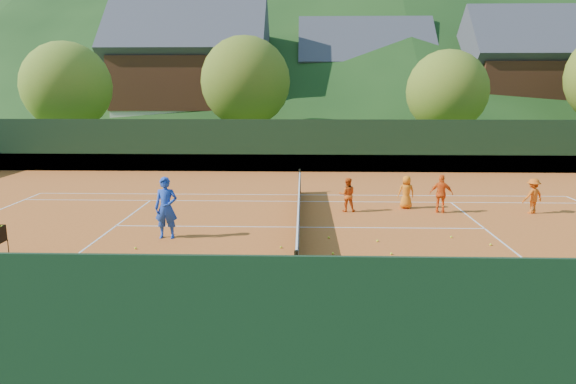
{
  "coord_description": "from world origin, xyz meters",
  "views": [
    {
      "loc": [
        0.14,
        -17.19,
        4.77
      ],
      "look_at": [
        -0.36,
        0.0,
        1.27
      ],
      "focal_mm": 32.0,
      "sensor_mm": 36.0,
      "label": 1
    }
  ],
  "objects_px": {
    "student_a": "(347,195)",
    "chalet_right": "(527,82)",
    "student_c": "(406,192)",
    "coach": "(166,208)",
    "tennis_net": "(299,213)",
    "chalet_left": "(191,78)",
    "student_b": "(441,194)",
    "chalet_mid": "(363,85)",
    "student_d": "(533,196)"
  },
  "relations": [
    {
      "from": "coach",
      "to": "chalet_right",
      "type": "bearing_deg",
      "value": 51.92
    },
    {
      "from": "tennis_net",
      "to": "student_a",
      "type": "bearing_deg",
      "value": 51.94
    },
    {
      "from": "student_b",
      "to": "chalet_mid",
      "type": "bearing_deg",
      "value": -74.13
    },
    {
      "from": "coach",
      "to": "chalet_left",
      "type": "bearing_deg",
      "value": 100.0
    },
    {
      "from": "chalet_left",
      "to": "student_b",
      "type": "bearing_deg",
      "value": -60.82
    },
    {
      "from": "chalet_mid",
      "to": "student_b",
      "type": "bearing_deg",
      "value": -90.94
    },
    {
      "from": "student_b",
      "to": "chalet_right",
      "type": "xyz_separation_m",
      "value": [
        14.52,
        27.72,
        4.49
      ]
    },
    {
      "from": "chalet_left",
      "to": "chalet_mid",
      "type": "relative_size",
      "value": 1.09
    },
    {
      "from": "coach",
      "to": "chalet_mid",
      "type": "xyz_separation_m",
      "value": [
        10.21,
        35.4,
        3.98
      ]
    },
    {
      "from": "student_c",
      "to": "chalet_right",
      "type": "relative_size",
      "value": 0.11
    },
    {
      "from": "coach",
      "to": "chalet_right",
      "type": "xyz_separation_m",
      "value": [
        24.21,
        31.4,
        4.25
      ]
    },
    {
      "from": "chalet_mid",
      "to": "chalet_left",
      "type": "bearing_deg",
      "value": -165.96
    },
    {
      "from": "chalet_right",
      "to": "student_b",
      "type": "bearing_deg",
      "value": -117.65
    },
    {
      "from": "chalet_left",
      "to": "student_c",
      "type": "bearing_deg",
      "value": -62.15
    },
    {
      "from": "student_d",
      "to": "tennis_net",
      "type": "xyz_separation_m",
      "value": [
        -8.97,
        -2.32,
        -0.18
      ]
    },
    {
      "from": "student_a",
      "to": "student_c",
      "type": "relative_size",
      "value": 1.0
    },
    {
      "from": "chalet_right",
      "to": "chalet_left",
      "type": "bearing_deg",
      "value": -180.0
    },
    {
      "from": "student_c",
      "to": "chalet_left",
      "type": "distance_m",
      "value": 30.95
    },
    {
      "from": "coach",
      "to": "tennis_net",
      "type": "distance_m",
      "value": 4.47
    },
    {
      "from": "chalet_mid",
      "to": "coach",
      "type": "bearing_deg",
      "value": -106.09
    },
    {
      "from": "student_a",
      "to": "student_d",
      "type": "distance_m",
      "value": 7.1
    },
    {
      "from": "student_d",
      "to": "chalet_right",
      "type": "relative_size",
      "value": 0.11
    },
    {
      "from": "student_b",
      "to": "student_d",
      "type": "bearing_deg",
      "value": -162.68
    },
    {
      "from": "student_a",
      "to": "chalet_right",
      "type": "distance_m",
      "value": 33.34
    },
    {
      "from": "student_b",
      "to": "student_c",
      "type": "height_order",
      "value": "student_b"
    },
    {
      "from": "student_c",
      "to": "tennis_net",
      "type": "height_order",
      "value": "student_c"
    },
    {
      "from": "student_c",
      "to": "chalet_left",
      "type": "height_order",
      "value": "chalet_left"
    },
    {
      "from": "student_b",
      "to": "chalet_left",
      "type": "xyz_separation_m",
      "value": [
        -15.48,
        27.72,
        4.88
      ]
    },
    {
      "from": "student_b",
      "to": "student_d",
      "type": "height_order",
      "value": "student_b"
    },
    {
      "from": "student_a",
      "to": "student_b",
      "type": "height_order",
      "value": "student_b"
    },
    {
      "from": "student_b",
      "to": "chalet_right",
      "type": "relative_size",
      "value": 0.12
    },
    {
      "from": "coach",
      "to": "student_a",
      "type": "height_order",
      "value": "coach"
    },
    {
      "from": "student_d",
      "to": "tennis_net",
      "type": "distance_m",
      "value": 9.27
    },
    {
      "from": "tennis_net",
      "to": "coach",
      "type": "bearing_deg",
      "value": -161.62
    },
    {
      "from": "chalet_mid",
      "to": "chalet_right",
      "type": "relative_size",
      "value": 1.06
    },
    {
      "from": "student_b",
      "to": "chalet_mid",
      "type": "xyz_separation_m",
      "value": [
        0.52,
        31.72,
        4.23
      ]
    },
    {
      "from": "coach",
      "to": "chalet_right",
      "type": "relative_size",
      "value": 0.17
    },
    {
      "from": "chalet_left",
      "to": "chalet_right",
      "type": "height_order",
      "value": "chalet_left"
    },
    {
      "from": "coach",
      "to": "student_b",
      "type": "bearing_deg",
      "value": 20.38
    },
    {
      "from": "student_d",
      "to": "chalet_right",
      "type": "xyz_separation_m",
      "value": [
        11.03,
        27.68,
        4.56
      ]
    },
    {
      "from": "student_c",
      "to": "chalet_right",
      "type": "bearing_deg",
      "value": -123.59
    },
    {
      "from": "coach",
      "to": "student_d",
      "type": "xyz_separation_m",
      "value": [
        13.19,
        3.72,
        -0.31
      ]
    },
    {
      "from": "chalet_left",
      "to": "chalet_mid",
      "type": "height_order",
      "value": "chalet_left"
    },
    {
      "from": "student_c",
      "to": "chalet_right",
      "type": "xyz_separation_m",
      "value": [
        15.73,
        27.01,
        4.57
      ]
    },
    {
      "from": "student_d",
      "to": "chalet_mid",
      "type": "height_order",
      "value": "chalet_mid"
    },
    {
      "from": "student_b",
      "to": "tennis_net",
      "type": "height_order",
      "value": "student_b"
    },
    {
      "from": "coach",
      "to": "student_a",
      "type": "bearing_deg",
      "value": 31.5
    },
    {
      "from": "student_a",
      "to": "student_b",
      "type": "distance_m",
      "value": 3.61
    },
    {
      "from": "tennis_net",
      "to": "chalet_right",
      "type": "height_order",
      "value": "chalet_right"
    },
    {
      "from": "student_a",
      "to": "student_b",
      "type": "bearing_deg",
      "value": 177.24
    }
  ]
}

